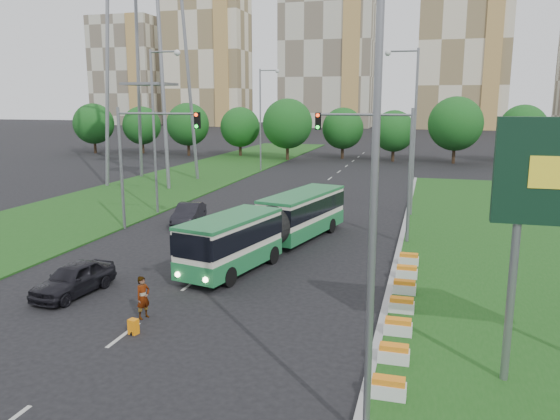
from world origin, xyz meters
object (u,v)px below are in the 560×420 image
(traffic_mast_median, at_px, (383,154))
(car_left_near, at_px, (74,279))
(traffic_mast_left, at_px, (142,149))
(car_left_far, at_px, (189,214))
(articulated_bus, at_px, (271,225))
(shopping_trolley, at_px, (133,327))
(pedestrian, at_px, (143,297))

(traffic_mast_median, xyz_separation_m, car_left_near, (-12.17, -12.78, -4.64))
(traffic_mast_left, xyz_separation_m, car_left_far, (1.97, 2.39, -4.63))
(traffic_mast_left, relative_size, articulated_bus, 0.53)
(traffic_mast_median, height_order, car_left_near, traffic_mast_median)
(shopping_trolley, bearing_deg, pedestrian, 116.10)
(traffic_mast_median, xyz_separation_m, articulated_bus, (-5.73, -3.75, -3.83))
(articulated_bus, xyz_separation_m, car_left_near, (-6.44, -9.03, -0.80))
(articulated_bus, distance_m, car_left_near, 11.12)
(traffic_mast_median, distance_m, car_left_far, 14.05)
(pedestrian, relative_size, shopping_trolley, 3.02)
(pedestrian, bearing_deg, traffic_mast_median, -7.49)
(traffic_mast_median, height_order, articulated_bus, traffic_mast_median)
(articulated_bus, bearing_deg, car_left_near, -112.44)
(traffic_mast_median, relative_size, traffic_mast_left, 1.00)
(traffic_mast_median, relative_size, articulated_bus, 0.53)
(traffic_mast_left, bearing_deg, car_left_near, -75.76)
(car_left_near, bearing_deg, articulated_bus, 60.68)
(car_left_near, relative_size, shopping_trolley, 7.40)
(car_left_near, height_order, shopping_trolley, car_left_near)
(traffic_mast_left, xyz_separation_m, articulated_bus, (9.43, -2.75, -3.83))
(articulated_bus, distance_m, shopping_trolley, 12.25)
(shopping_trolley, bearing_deg, car_left_far, 119.76)
(car_left_far, xyz_separation_m, shopping_trolley, (5.72, -17.20, -0.44))
(traffic_mast_median, bearing_deg, pedestrian, -118.65)
(traffic_mast_left, distance_m, articulated_bus, 10.54)
(traffic_mast_median, height_order, pedestrian, traffic_mast_median)
(traffic_mast_left, height_order, articulated_bus, traffic_mast_left)
(traffic_mast_left, bearing_deg, car_left_far, 50.51)
(traffic_mast_left, height_order, car_left_far, traffic_mast_left)
(traffic_mast_left, distance_m, pedestrian, 15.89)
(traffic_mast_median, height_order, car_left_far, traffic_mast_median)
(car_left_near, distance_m, pedestrian, 4.60)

